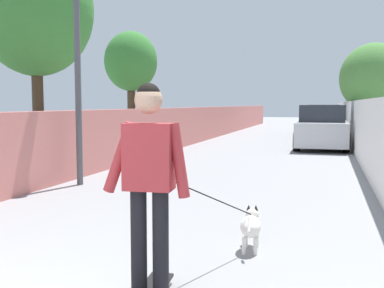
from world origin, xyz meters
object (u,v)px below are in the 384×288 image
(car_far, at_px, (323,121))
(person_skateboarder, at_px, (149,171))
(dog, at_px, (250,225))
(tree_left_mid, at_px, (131,63))
(car_near, at_px, (322,128))
(tree_right_near, at_px, (374,78))
(tree_left_far, at_px, (35,9))
(lamp_post, at_px, (77,42))

(car_far, bearing_deg, person_skateboarder, 176.71)
(person_skateboarder, bearing_deg, dog, -20.69)
(tree_left_mid, height_order, car_near, tree_left_mid)
(tree_right_near, height_order, dog, tree_right_near)
(tree_right_near, distance_m, dog, 16.25)
(tree_left_mid, xyz_separation_m, car_near, (2.14, -6.36, -2.28))
(tree_left_mid, xyz_separation_m, dog, (-9.87, -5.75, -2.72))
(tree_right_near, relative_size, car_far, 0.96)
(car_far, bearing_deg, tree_left_far, 156.55)
(person_skateboarder, height_order, dog, person_skateboarder)
(tree_left_far, xyz_separation_m, dog, (-4.37, -5.65, -3.44))
(dog, height_order, car_far, car_far)
(car_near, distance_m, car_far, 6.78)
(person_skateboarder, bearing_deg, tree_right_near, -10.39)
(person_skateboarder, relative_size, car_near, 0.43)
(tree_right_near, xyz_separation_m, tree_left_mid, (-6.00, 8.37, 0.35))
(tree_left_far, height_order, lamp_post, tree_left_far)
(car_near, height_order, car_far, same)
(lamp_post, xyz_separation_m, person_skateboarder, (-4.59, -3.29, -1.71))
(person_skateboarder, bearing_deg, tree_left_mid, 24.53)
(tree_right_near, relative_size, dog, 2.28)
(tree_left_mid, relative_size, car_far, 0.94)
(tree_right_near, xyz_separation_m, person_skateboarder, (-17.37, 3.18, -1.59))
(lamp_post, bearing_deg, tree_right_near, -26.86)
(dog, bearing_deg, tree_left_far, 52.33)
(tree_left_mid, height_order, lamp_post, tree_left_mid)
(tree_left_mid, relative_size, dog, 2.25)
(tree_right_near, bearing_deg, dog, 170.63)
(lamp_post, height_order, person_skateboarder, lamp_post)
(tree_left_far, distance_m, dog, 7.93)
(car_far, bearing_deg, tree_left_mid, 144.54)
(car_near, bearing_deg, car_far, -0.00)
(car_near, bearing_deg, lamp_post, 153.46)
(person_skateboarder, distance_m, car_far, 20.33)
(dog, relative_size, car_near, 0.47)
(tree_left_mid, distance_m, person_skateboarder, 12.64)
(tree_left_mid, distance_m, car_far, 11.19)
(lamp_post, distance_m, person_skateboarder, 5.90)
(tree_right_near, height_order, lamp_post, tree_right_near)
(tree_right_near, distance_m, person_skateboarder, 17.73)
(car_near, xyz_separation_m, car_far, (6.78, -0.00, 0.00))
(tree_left_mid, xyz_separation_m, car_far, (8.93, -6.36, -2.28))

